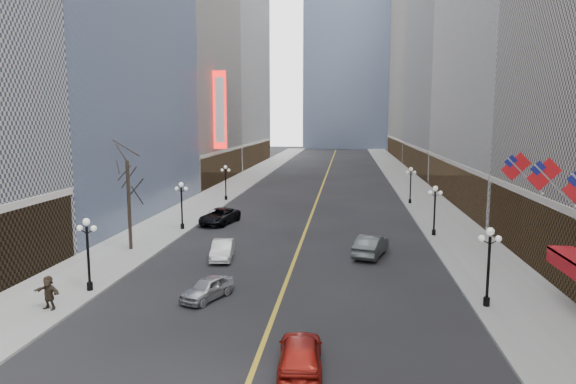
% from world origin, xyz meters
% --- Properties ---
extents(sidewalk_east, '(6.00, 230.00, 0.15)m').
position_xyz_m(sidewalk_east, '(14.00, 70.00, 0.07)').
color(sidewalk_east, gray).
rests_on(sidewalk_east, ground).
extents(sidewalk_west, '(6.00, 230.00, 0.15)m').
position_xyz_m(sidewalk_west, '(-14.00, 70.00, 0.07)').
color(sidewalk_west, gray).
rests_on(sidewalk_west, ground).
extents(lane_line, '(0.25, 200.00, 0.02)m').
position_xyz_m(lane_line, '(0.00, 80.00, 0.01)').
color(lane_line, gold).
rests_on(lane_line, ground).
extents(bldg_east_c, '(26.60, 40.60, 48.80)m').
position_xyz_m(bldg_east_c, '(29.88, 106.00, 24.18)').
color(bldg_east_c, gray).
rests_on(bldg_east_c, ground).
extents(bldg_east_d, '(26.60, 46.60, 62.80)m').
position_xyz_m(bldg_east_d, '(29.90, 149.00, 31.17)').
color(bldg_east_d, gray).
rests_on(bldg_east_d, ground).
extents(bldg_west_c, '(26.60, 30.60, 50.80)m').
position_xyz_m(bldg_west_c, '(-29.88, 87.00, 25.19)').
color(bldg_west_c, gray).
rests_on(bldg_west_c, ground).
extents(bldg_west_d, '(26.60, 38.60, 72.80)m').
position_xyz_m(bldg_west_d, '(-29.92, 121.00, 36.17)').
color(bldg_west_d, beige).
rests_on(bldg_west_d, ground).
extents(streetlamp_east_1, '(1.26, 0.44, 4.52)m').
position_xyz_m(streetlamp_east_1, '(11.80, 30.00, 2.90)').
color(streetlamp_east_1, black).
rests_on(streetlamp_east_1, sidewalk_east).
extents(streetlamp_east_2, '(1.26, 0.44, 4.52)m').
position_xyz_m(streetlamp_east_2, '(11.80, 48.00, 2.90)').
color(streetlamp_east_2, black).
rests_on(streetlamp_east_2, sidewalk_east).
extents(streetlamp_east_3, '(1.26, 0.44, 4.52)m').
position_xyz_m(streetlamp_east_3, '(11.80, 66.00, 2.90)').
color(streetlamp_east_3, black).
rests_on(streetlamp_east_3, sidewalk_east).
extents(streetlamp_west_1, '(1.26, 0.44, 4.52)m').
position_xyz_m(streetlamp_west_1, '(-11.80, 30.00, 2.90)').
color(streetlamp_west_1, black).
rests_on(streetlamp_west_1, sidewalk_west).
extents(streetlamp_west_2, '(1.26, 0.44, 4.52)m').
position_xyz_m(streetlamp_west_2, '(-11.80, 48.00, 2.90)').
color(streetlamp_west_2, black).
rests_on(streetlamp_west_2, sidewalk_west).
extents(streetlamp_west_3, '(1.26, 0.44, 4.52)m').
position_xyz_m(streetlamp_west_3, '(-11.80, 66.00, 2.90)').
color(streetlamp_west_3, black).
rests_on(streetlamp_west_3, sidewalk_west).
extents(flag_4, '(2.87, 0.12, 2.87)m').
position_xyz_m(flag_4, '(15.31, 32.00, 7.29)').
color(flag_4, '#B2B2B7').
rests_on(flag_4, ground).
extents(flag_5, '(2.87, 0.12, 2.87)m').
position_xyz_m(flag_5, '(15.31, 37.00, 7.29)').
color(flag_5, '#B2B2B7').
rests_on(flag_5, ground).
extents(awning_c, '(1.40, 4.00, 0.93)m').
position_xyz_m(awning_c, '(16.11, 30.00, 3.08)').
color(awning_c, maroon).
rests_on(awning_c, ground).
extents(theatre_marquee, '(2.00, 0.55, 12.00)m').
position_xyz_m(theatre_marquee, '(-15.88, 80.00, 12.00)').
color(theatre_marquee, red).
rests_on(theatre_marquee, ground).
extents(tree_west_far, '(3.60, 3.60, 7.92)m').
position_xyz_m(tree_west_far, '(-13.50, 40.00, 6.24)').
color(tree_west_far, '#2D231C').
rests_on(tree_west_far, sidewalk_west).
extents(car_nb_near, '(2.97, 4.14, 1.31)m').
position_xyz_m(car_nb_near, '(-4.28, 29.70, 0.66)').
color(car_nb_near, '#B1B2B9').
rests_on(car_nb_near, ground).
extents(car_nb_mid, '(2.07, 4.51, 1.43)m').
position_xyz_m(car_nb_mid, '(-5.51, 38.45, 0.72)').
color(car_nb_mid, silver).
rests_on(car_nb_mid, ground).
extents(car_nb_far, '(3.70, 6.07, 1.57)m').
position_xyz_m(car_nb_far, '(-9.00, 51.44, 0.79)').
color(car_nb_far, black).
rests_on(car_nb_far, ground).
extents(car_sb_mid, '(2.16, 4.72, 1.57)m').
position_xyz_m(car_sb_mid, '(2.00, 21.58, 0.78)').
color(car_sb_mid, maroon).
rests_on(car_sb_mid, ground).
extents(car_sb_far, '(3.10, 5.37, 1.67)m').
position_xyz_m(car_sb_far, '(5.81, 40.62, 0.84)').
color(car_sb_far, '#43484A').
rests_on(car_sb_far, ground).
extents(ped_west_far, '(1.84, 0.95, 1.91)m').
position_xyz_m(ped_west_far, '(-12.46, 26.71, 1.10)').
color(ped_west_far, '#32271B').
rests_on(ped_west_far, sidewalk_west).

